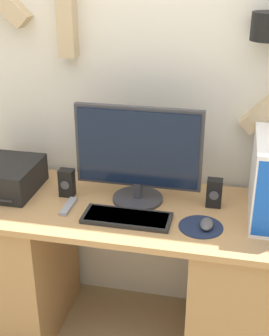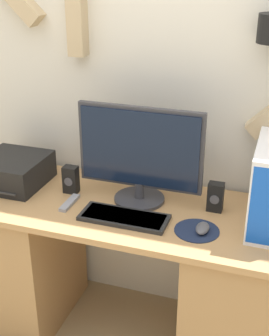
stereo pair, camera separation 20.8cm
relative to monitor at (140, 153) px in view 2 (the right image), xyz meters
name	(u,v)px [view 2 (the right image)]	position (x,y,z in m)	size (l,w,h in m)	color
wall_back	(148,65)	(-0.05, 0.29, 0.34)	(6.40, 0.21, 2.70)	silver
desk	(124,271)	(-0.06, -0.07, -0.62)	(1.60, 0.63, 0.78)	tan
monitor	(140,153)	(0.00, 0.00, 0.00)	(0.59, 0.24, 0.46)	#333338
keyboard	(124,217)	(-0.01, -0.19, -0.23)	(0.39, 0.16, 0.02)	black
mousepad	(197,231)	(0.32, -0.18, -0.24)	(0.19, 0.19, 0.00)	#19233D
mouse	(202,228)	(0.34, -0.19, -0.22)	(0.06, 0.10, 0.03)	#4C4C51
printer	(13,171)	(-0.66, -0.03, -0.17)	(0.32, 0.33, 0.14)	black
speaker_left	(71,180)	(-0.34, -0.03, -0.17)	(0.07, 0.06, 0.14)	black
speaker_right	(215,197)	(0.36, 0.02, -0.17)	(0.07, 0.06, 0.14)	black
remote_control	(70,203)	(-0.30, -0.15, -0.23)	(0.04, 0.16, 0.02)	gray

